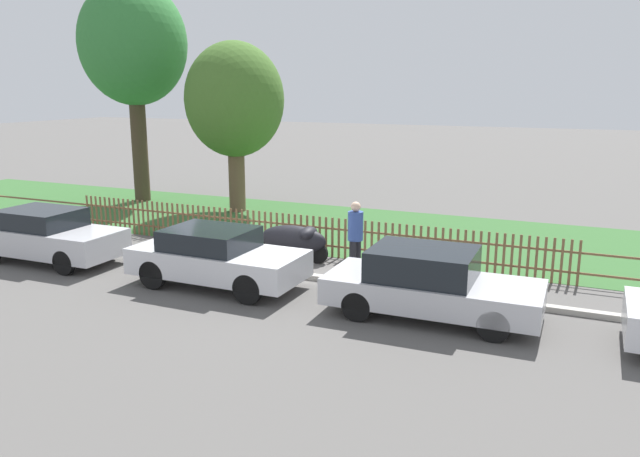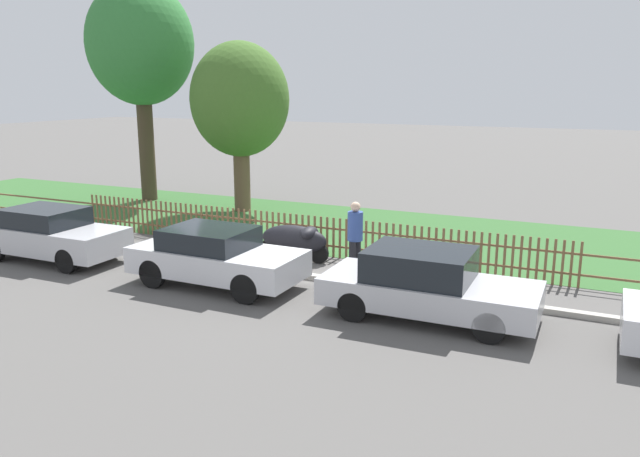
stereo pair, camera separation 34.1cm
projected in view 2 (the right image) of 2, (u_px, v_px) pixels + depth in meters
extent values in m
plane|color=#565451|center=(255.00, 272.00, 15.35)|extent=(120.00, 120.00, 0.00)
cube|color=#B2ADA3|center=(257.00, 269.00, 15.42)|extent=(38.07, 0.20, 0.12)
cube|color=#33602D|center=(342.00, 228.00, 20.19)|extent=(38.07, 6.81, 0.01)
cube|color=brown|center=(294.00, 242.00, 17.14)|extent=(38.07, 0.03, 0.05)
cube|color=brown|center=(294.00, 225.00, 17.03)|extent=(38.07, 0.03, 0.05)
cube|color=brown|center=(93.00, 211.00, 20.09)|extent=(0.06, 0.03, 1.09)
cube|color=brown|center=(98.00, 212.00, 20.01)|extent=(0.06, 0.03, 1.09)
cube|color=brown|center=(102.00, 212.00, 19.93)|extent=(0.06, 0.03, 1.09)
cube|color=brown|center=(106.00, 213.00, 19.86)|extent=(0.06, 0.03, 1.09)
cube|color=brown|center=(111.00, 213.00, 19.78)|extent=(0.06, 0.03, 1.09)
cube|color=brown|center=(115.00, 214.00, 19.70)|extent=(0.06, 0.03, 1.09)
cube|color=brown|center=(120.00, 214.00, 19.63)|extent=(0.06, 0.03, 1.09)
cube|color=brown|center=(124.00, 215.00, 19.55)|extent=(0.06, 0.03, 1.09)
cube|color=brown|center=(129.00, 215.00, 19.47)|extent=(0.06, 0.03, 1.09)
cube|color=brown|center=(133.00, 216.00, 19.40)|extent=(0.06, 0.03, 1.09)
cube|color=brown|center=(138.00, 216.00, 19.32)|extent=(0.06, 0.03, 1.09)
cube|color=brown|center=(143.00, 217.00, 19.24)|extent=(0.06, 0.03, 1.09)
cube|color=brown|center=(147.00, 217.00, 19.17)|extent=(0.06, 0.03, 1.09)
cube|color=brown|center=(152.00, 218.00, 19.09)|extent=(0.06, 0.03, 1.09)
cube|color=brown|center=(157.00, 218.00, 19.01)|extent=(0.06, 0.03, 1.09)
cube|color=brown|center=(162.00, 219.00, 18.94)|extent=(0.06, 0.03, 1.09)
cube|color=brown|center=(167.00, 219.00, 18.86)|extent=(0.06, 0.03, 1.09)
cube|color=brown|center=(172.00, 220.00, 18.78)|extent=(0.06, 0.03, 1.09)
cube|color=brown|center=(176.00, 220.00, 18.71)|extent=(0.06, 0.03, 1.09)
cube|color=brown|center=(181.00, 221.00, 18.63)|extent=(0.06, 0.03, 1.09)
cube|color=brown|center=(186.00, 221.00, 18.56)|extent=(0.06, 0.03, 1.09)
cube|color=brown|center=(192.00, 222.00, 18.48)|extent=(0.06, 0.03, 1.09)
cube|color=brown|center=(197.00, 223.00, 18.40)|extent=(0.06, 0.03, 1.09)
cube|color=brown|center=(202.00, 223.00, 18.33)|extent=(0.06, 0.03, 1.09)
cube|color=brown|center=(207.00, 224.00, 18.25)|extent=(0.06, 0.03, 1.09)
cube|color=brown|center=(212.00, 224.00, 18.17)|extent=(0.06, 0.03, 1.09)
cube|color=brown|center=(218.00, 225.00, 18.10)|extent=(0.06, 0.03, 1.09)
cube|color=brown|center=(223.00, 226.00, 18.02)|extent=(0.06, 0.03, 1.09)
cube|color=brown|center=(228.00, 226.00, 17.94)|extent=(0.06, 0.03, 1.09)
cube|color=brown|center=(234.00, 227.00, 17.87)|extent=(0.06, 0.03, 1.09)
cube|color=brown|center=(239.00, 227.00, 17.79)|extent=(0.06, 0.03, 1.09)
cube|color=brown|center=(245.00, 228.00, 17.71)|extent=(0.06, 0.03, 1.09)
cube|color=brown|center=(250.00, 229.00, 17.64)|extent=(0.06, 0.03, 1.09)
cube|color=brown|center=(256.00, 229.00, 17.56)|extent=(0.06, 0.03, 1.09)
cube|color=brown|center=(262.00, 230.00, 17.48)|extent=(0.06, 0.03, 1.09)
cube|color=brown|center=(267.00, 230.00, 17.41)|extent=(0.06, 0.03, 1.09)
cube|color=brown|center=(273.00, 231.00, 17.33)|extent=(0.06, 0.03, 1.09)
cube|color=brown|center=(279.00, 232.00, 17.25)|extent=(0.06, 0.03, 1.09)
cube|color=brown|center=(285.00, 232.00, 17.18)|extent=(0.06, 0.03, 1.09)
cube|color=brown|center=(291.00, 233.00, 17.10)|extent=(0.06, 0.03, 1.09)
cube|color=brown|center=(297.00, 234.00, 17.02)|extent=(0.06, 0.03, 1.09)
cube|color=brown|center=(303.00, 234.00, 16.95)|extent=(0.06, 0.03, 1.09)
cube|color=brown|center=(309.00, 235.00, 16.87)|extent=(0.06, 0.03, 1.09)
cube|color=brown|center=(315.00, 236.00, 16.79)|extent=(0.06, 0.03, 1.09)
cube|color=brown|center=(321.00, 236.00, 16.72)|extent=(0.06, 0.03, 1.09)
cube|color=brown|center=(327.00, 237.00, 16.64)|extent=(0.06, 0.03, 1.09)
cube|color=brown|center=(334.00, 238.00, 16.57)|extent=(0.06, 0.03, 1.09)
cube|color=brown|center=(340.00, 238.00, 16.49)|extent=(0.06, 0.03, 1.09)
cube|color=brown|center=(346.00, 239.00, 16.41)|extent=(0.06, 0.03, 1.09)
cube|color=brown|center=(353.00, 240.00, 16.34)|extent=(0.06, 0.03, 1.09)
cube|color=brown|center=(359.00, 241.00, 16.26)|extent=(0.06, 0.03, 1.09)
cube|color=brown|center=(366.00, 241.00, 16.18)|extent=(0.06, 0.03, 1.09)
cube|color=brown|center=(373.00, 242.00, 16.11)|extent=(0.06, 0.03, 1.09)
cube|color=brown|center=(379.00, 243.00, 16.03)|extent=(0.06, 0.03, 1.09)
cube|color=brown|center=(386.00, 244.00, 15.95)|extent=(0.06, 0.03, 1.09)
cube|color=brown|center=(393.00, 244.00, 15.88)|extent=(0.06, 0.03, 1.09)
cube|color=brown|center=(400.00, 245.00, 15.80)|extent=(0.06, 0.03, 1.09)
cube|color=brown|center=(407.00, 246.00, 15.72)|extent=(0.06, 0.03, 1.09)
cube|color=brown|center=(414.00, 247.00, 15.65)|extent=(0.06, 0.03, 1.09)
cube|color=brown|center=(421.00, 247.00, 15.57)|extent=(0.06, 0.03, 1.09)
cube|color=brown|center=(428.00, 248.00, 15.49)|extent=(0.06, 0.03, 1.09)
cube|color=brown|center=(436.00, 249.00, 15.42)|extent=(0.06, 0.03, 1.09)
cube|color=brown|center=(443.00, 250.00, 15.34)|extent=(0.06, 0.03, 1.09)
cube|color=brown|center=(450.00, 251.00, 15.26)|extent=(0.06, 0.03, 1.09)
cube|color=brown|center=(458.00, 251.00, 15.19)|extent=(0.06, 0.03, 1.09)
cube|color=brown|center=(465.00, 252.00, 15.11)|extent=(0.06, 0.03, 1.09)
cube|color=brown|center=(473.00, 253.00, 15.03)|extent=(0.06, 0.03, 1.09)
cube|color=brown|center=(481.00, 254.00, 14.96)|extent=(0.06, 0.03, 1.09)
cube|color=brown|center=(489.00, 255.00, 14.88)|extent=(0.06, 0.03, 1.09)
cube|color=brown|center=(497.00, 256.00, 14.80)|extent=(0.06, 0.03, 1.09)
cube|color=brown|center=(505.00, 257.00, 14.73)|extent=(0.06, 0.03, 1.09)
cube|color=brown|center=(513.00, 258.00, 14.65)|extent=(0.06, 0.03, 1.09)
cube|color=brown|center=(521.00, 258.00, 14.58)|extent=(0.06, 0.03, 1.09)
cube|color=brown|center=(529.00, 259.00, 14.50)|extent=(0.06, 0.03, 1.09)
cube|color=brown|center=(537.00, 260.00, 14.42)|extent=(0.06, 0.03, 1.09)
cube|color=brown|center=(546.00, 261.00, 14.35)|extent=(0.06, 0.03, 1.09)
cube|color=brown|center=(554.00, 262.00, 14.27)|extent=(0.06, 0.03, 1.09)
cube|color=brown|center=(563.00, 263.00, 14.19)|extent=(0.06, 0.03, 1.09)
cube|color=brown|center=(571.00, 264.00, 14.12)|extent=(0.06, 0.03, 1.09)
cube|color=brown|center=(580.00, 265.00, 14.04)|extent=(0.06, 0.03, 1.09)
cube|color=#BCBCC1|center=(52.00, 238.00, 16.33)|extent=(4.03, 1.68, 0.65)
cube|color=black|center=(45.00, 217.00, 16.29)|extent=(1.94, 1.50, 0.47)
cylinder|color=black|center=(110.00, 247.00, 16.56)|extent=(0.61, 0.15, 0.61)
cylinder|color=black|center=(66.00, 261.00, 15.22)|extent=(0.61, 0.15, 0.61)
cylinder|color=black|center=(42.00, 238.00, 17.57)|extent=(0.61, 0.15, 0.61)
cube|color=silver|center=(217.00, 261.00, 14.23)|extent=(4.01, 1.76, 0.59)
cube|color=black|center=(209.00, 238.00, 14.19)|extent=(1.93, 1.57, 0.46)
cylinder|color=black|center=(282.00, 269.00, 14.45)|extent=(0.66, 0.15, 0.66)
cylinder|color=black|center=(245.00, 289.00, 13.07)|extent=(0.66, 0.15, 0.66)
cylinder|color=black|center=(195.00, 257.00, 15.50)|extent=(0.66, 0.15, 0.66)
cylinder|color=black|center=(152.00, 274.00, 14.11)|extent=(0.66, 0.15, 0.66)
cube|color=#BCBCC1|center=(429.00, 293.00, 12.24)|extent=(4.22, 1.81, 0.53)
cube|color=black|center=(420.00, 264.00, 12.20)|extent=(2.03, 1.61, 0.59)
cylinder|color=black|center=(503.00, 300.00, 12.48)|extent=(0.60, 0.15, 0.59)
cylinder|color=black|center=(489.00, 328.00, 11.05)|extent=(0.60, 0.15, 0.59)
cylinder|color=black|center=(380.00, 283.00, 13.53)|extent=(0.60, 0.15, 0.59)
cylinder|color=black|center=(353.00, 307.00, 12.10)|extent=(0.60, 0.15, 0.59)
cylinder|color=black|center=(319.00, 253.00, 16.08)|extent=(0.54, 0.12, 0.54)
cylinder|color=black|center=(271.00, 248.00, 16.60)|extent=(0.54, 0.12, 0.54)
ellipsoid|color=black|center=(294.00, 239.00, 16.27)|extent=(1.85, 0.64, 0.74)
ellipsoid|color=black|center=(309.00, 233.00, 16.06)|extent=(0.45, 0.72, 0.34)
cylinder|color=#473828|center=(146.00, 140.00, 24.63)|extent=(0.61, 0.61, 4.79)
ellipsoid|color=#337A38|center=(140.00, 43.00, 23.81)|extent=(4.07, 4.07, 4.68)
cylinder|color=brown|center=(242.00, 171.00, 22.65)|extent=(0.59, 0.59, 2.91)
ellipsoid|color=#426B28|center=(240.00, 99.00, 22.08)|extent=(3.52, 3.52, 4.04)
cylinder|color=black|center=(357.00, 257.00, 15.10)|extent=(0.17, 0.17, 0.88)
cylinder|color=black|center=(352.00, 259.00, 14.88)|extent=(0.17, 0.17, 0.88)
cylinder|color=#334C93|center=(355.00, 226.00, 14.81)|extent=(0.41, 0.41, 0.70)
sphere|color=beige|center=(355.00, 207.00, 14.71)|extent=(0.24, 0.24, 0.24)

